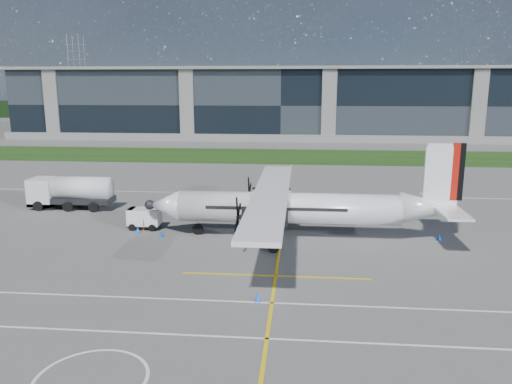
{
  "coord_description": "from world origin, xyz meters",
  "views": [
    {
      "loc": [
        4.47,
        -35.77,
        11.91
      ],
      "look_at": [
        0.85,
        3.77,
        3.32
      ],
      "focal_mm": 35.0,
      "sensor_mm": 36.0,
      "label": 1
    }
  ],
  "objects_px": {
    "turboprop_aircraft": "(300,190)",
    "safety_cone_tail": "(439,237)",
    "safety_cone_portwing": "(258,297)",
    "safety_cone_stbdwing": "(282,199)",
    "ground_crew_person": "(144,220)",
    "baggage_tug": "(145,218)",
    "safety_cone_nose_stbd": "(153,227)",
    "fuel_tanker_truck": "(65,192)",
    "safety_cone_nose_port": "(162,234)",
    "safety_cone_fwd": "(138,230)",
    "pylon_west": "(78,76)"
  },
  "relations": [
    {
      "from": "fuel_tanker_truck",
      "to": "safety_cone_nose_port",
      "type": "xyz_separation_m",
      "value": [
        11.87,
        -8.3,
        -1.34
      ]
    },
    {
      "from": "turboprop_aircraft",
      "to": "safety_cone_tail",
      "type": "relative_size",
      "value": 50.94
    },
    {
      "from": "safety_cone_fwd",
      "to": "safety_cone_portwing",
      "type": "bearing_deg",
      "value": -48.18
    },
    {
      "from": "safety_cone_nose_stbd",
      "to": "safety_cone_portwing",
      "type": "bearing_deg",
      "value": -52.98
    },
    {
      "from": "safety_cone_stbdwing",
      "to": "pylon_west",
      "type": "bearing_deg",
      "value": 121.42
    },
    {
      "from": "pylon_west",
      "to": "safety_cone_tail",
      "type": "bearing_deg",
      "value": -57.11
    },
    {
      "from": "turboprop_aircraft",
      "to": "safety_cone_tail",
      "type": "height_order",
      "value": "turboprop_aircraft"
    },
    {
      "from": "baggage_tug",
      "to": "safety_cone_portwing",
      "type": "height_order",
      "value": "baggage_tug"
    },
    {
      "from": "pylon_west",
      "to": "safety_cone_stbdwing",
      "type": "relative_size",
      "value": 60.0
    },
    {
      "from": "ground_crew_person",
      "to": "safety_cone_nose_stbd",
      "type": "bearing_deg",
      "value": -77.03
    },
    {
      "from": "baggage_tug",
      "to": "safety_cone_fwd",
      "type": "distance_m",
      "value": 1.45
    },
    {
      "from": "turboprop_aircraft",
      "to": "safety_cone_stbdwing",
      "type": "distance_m",
      "value": 12.97
    },
    {
      "from": "baggage_tug",
      "to": "safety_cone_nose_port",
      "type": "height_order",
      "value": "baggage_tug"
    },
    {
      "from": "safety_cone_stbdwing",
      "to": "safety_cone_nose_port",
      "type": "height_order",
      "value": "same"
    },
    {
      "from": "fuel_tanker_truck",
      "to": "safety_cone_nose_stbd",
      "type": "relative_size",
      "value": 16.91
    },
    {
      "from": "fuel_tanker_truck",
      "to": "safety_cone_tail",
      "type": "distance_m",
      "value": 34.49
    },
    {
      "from": "baggage_tug",
      "to": "safety_cone_nose_stbd",
      "type": "xyz_separation_m",
      "value": [
        0.86,
        -0.41,
        -0.6
      ]
    },
    {
      "from": "fuel_tanker_truck",
      "to": "safety_cone_stbdwing",
      "type": "height_order",
      "value": "fuel_tanker_truck"
    },
    {
      "from": "safety_cone_portwing",
      "to": "safety_cone_fwd",
      "type": "relative_size",
      "value": 1.0
    },
    {
      "from": "pylon_west",
      "to": "ground_crew_person",
      "type": "bearing_deg",
      "value": -64.02
    },
    {
      "from": "safety_cone_fwd",
      "to": "safety_cone_stbdwing",
      "type": "bearing_deg",
      "value": 47.33
    },
    {
      "from": "safety_cone_portwing",
      "to": "safety_cone_stbdwing",
      "type": "xyz_separation_m",
      "value": [
        0.41,
        24.6,
        0.0
      ]
    },
    {
      "from": "safety_cone_stbdwing",
      "to": "safety_cone_tail",
      "type": "bearing_deg",
      "value": -43.74
    },
    {
      "from": "pylon_west",
      "to": "safety_cone_stbdwing",
      "type": "distance_m",
      "value": 159.15
    },
    {
      "from": "turboprop_aircraft",
      "to": "safety_cone_tail",
      "type": "bearing_deg",
      "value": 0.95
    },
    {
      "from": "safety_cone_stbdwing",
      "to": "safety_cone_tail",
      "type": "relative_size",
      "value": 1.0
    },
    {
      "from": "ground_crew_person",
      "to": "safety_cone_nose_port",
      "type": "bearing_deg",
      "value": -128.25
    },
    {
      "from": "safety_cone_nose_port",
      "to": "baggage_tug",
      "type": "bearing_deg",
      "value": 133.09
    },
    {
      "from": "turboprop_aircraft",
      "to": "safety_cone_nose_port",
      "type": "distance_m",
      "value": 11.54
    },
    {
      "from": "pylon_west",
      "to": "safety_cone_nose_port",
      "type": "height_order",
      "value": "pylon_west"
    },
    {
      "from": "fuel_tanker_truck",
      "to": "safety_cone_nose_port",
      "type": "height_order",
      "value": "fuel_tanker_truck"
    },
    {
      "from": "ground_crew_person",
      "to": "safety_cone_portwing",
      "type": "distance_m",
      "value": 16.83
    },
    {
      "from": "ground_crew_person",
      "to": "safety_cone_portwing",
      "type": "relative_size",
      "value": 3.59
    },
    {
      "from": "fuel_tanker_truck",
      "to": "safety_cone_nose_stbd",
      "type": "height_order",
      "value": "fuel_tanker_truck"
    },
    {
      "from": "fuel_tanker_truck",
      "to": "ground_crew_person",
      "type": "xyz_separation_m",
      "value": [
        9.93,
        -6.66,
        -0.69
      ]
    },
    {
      "from": "turboprop_aircraft",
      "to": "fuel_tanker_truck",
      "type": "distance_m",
      "value": 24.09
    },
    {
      "from": "safety_cone_stbdwing",
      "to": "safety_cone_fwd",
      "type": "distance_m",
      "value": 16.78
    },
    {
      "from": "baggage_tug",
      "to": "safety_cone_nose_port",
      "type": "distance_m",
      "value": 3.07
    },
    {
      "from": "safety_cone_nose_stbd",
      "to": "safety_cone_stbdwing",
      "type": "bearing_deg",
      "value": 47.94
    },
    {
      "from": "turboprop_aircraft",
      "to": "safety_cone_nose_port",
      "type": "bearing_deg",
      "value": -175.3
    },
    {
      "from": "turboprop_aircraft",
      "to": "safety_cone_tail",
      "type": "distance_m",
      "value": 11.45
    },
    {
      "from": "ground_crew_person",
      "to": "safety_cone_stbdwing",
      "type": "xyz_separation_m",
      "value": [
        11.06,
        11.59,
        -0.65
      ]
    },
    {
      "from": "safety_cone_portwing",
      "to": "safety_cone_nose_port",
      "type": "relative_size",
      "value": 1.0
    },
    {
      "from": "turboprop_aircraft",
      "to": "safety_cone_nose_stbd",
      "type": "xyz_separation_m",
      "value": [
        -12.14,
        0.89,
        -3.57
      ]
    },
    {
      "from": "turboprop_aircraft",
      "to": "safety_cone_stbdwing",
      "type": "height_order",
      "value": "turboprop_aircraft"
    },
    {
      "from": "safety_cone_nose_stbd",
      "to": "fuel_tanker_truck",
      "type": "bearing_deg",
      "value": 148.58
    },
    {
      "from": "baggage_tug",
      "to": "safety_cone_fwd",
      "type": "bearing_deg",
      "value": -98.39
    },
    {
      "from": "pylon_west",
      "to": "safety_cone_portwing",
      "type": "height_order",
      "value": "pylon_west"
    },
    {
      "from": "safety_cone_portwing",
      "to": "safety_cone_stbdwing",
      "type": "relative_size",
      "value": 1.0
    },
    {
      "from": "baggage_tug",
      "to": "safety_cone_portwing",
      "type": "relative_size",
      "value": 5.69
    }
  ]
}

